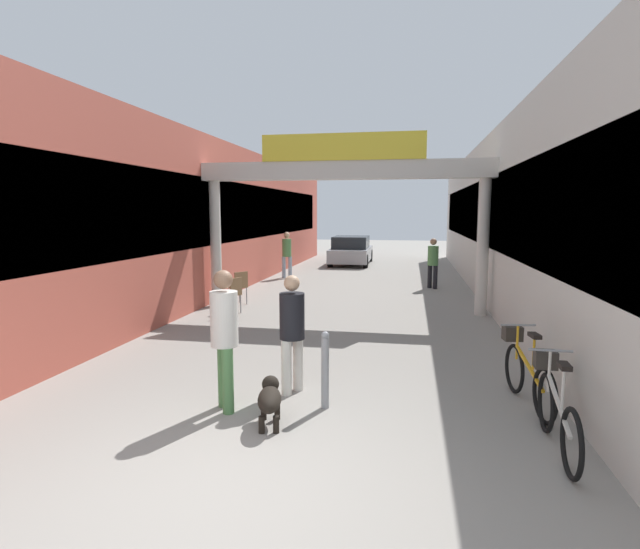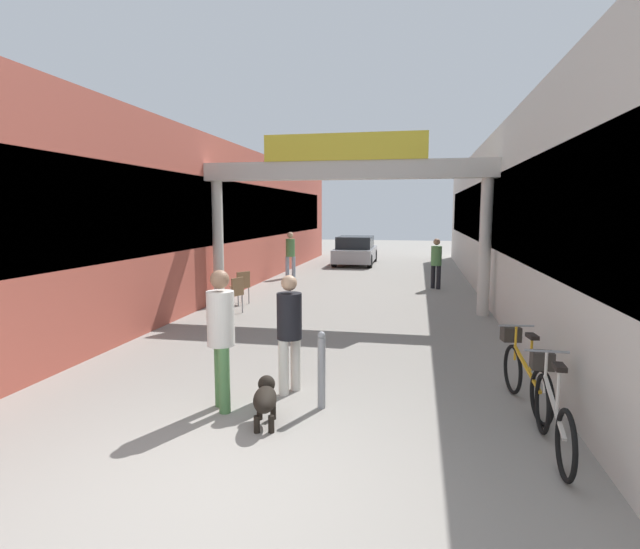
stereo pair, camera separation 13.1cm
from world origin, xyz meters
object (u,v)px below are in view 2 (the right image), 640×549
at_px(pedestrian_with_dog, 221,330).
at_px(cafe_chair_wood_nearer, 235,292).
at_px(pedestrian_companion, 289,326).
at_px(pedestrian_elderly_walking, 290,252).
at_px(bollard_post_metal, 322,369).
at_px(parked_car_silver, 355,251).
at_px(cafe_chair_wood_farther, 241,284).
at_px(dog_on_leash, 265,398).
at_px(bicycle_silver_nearest, 551,409).
at_px(bicycle_orange_second, 523,371).
at_px(pedestrian_carrying_crate, 436,260).

bearing_deg(pedestrian_with_dog, cafe_chair_wood_nearer, 109.25).
bearing_deg(pedestrian_companion, pedestrian_with_dog, -132.70).
bearing_deg(pedestrian_elderly_walking, bollard_post_metal, -73.76).
xyz_separation_m(pedestrian_companion, bollard_post_metal, (0.53, -0.46, -0.42)).
relative_size(bollard_post_metal, parked_car_silver, 0.25).
bearing_deg(cafe_chair_wood_farther, pedestrian_companion, -64.50).
relative_size(dog_on_leash, parked_car_silver, 0.18).
relative_size(pedestrian_companion, dog_on_leash, 2.25).
xyz_separation_m(pedestrian_elderly_walking, cafe_chair_wood_farther, (0.07, -5.53, -0.45)).
xyz_separation_m(bicycle_silver_nearest, parked_car_silver, (-4.28, 18.02, 0.21)).
xyz_separation_m(pedestrian_companion, pedestrian_elderly_walking, (-2.99, 11.65, 0.06)).
relative_size(pedestrian_with_dog, bicycle_orange_second, 1.05).
bearing_deg(bollard_post_metal, cafe_chair_wood_farther, 117.68).
distance_m(pedestrian_companion, pedestrian_elderly_walking, 12.03).
bearing_deg(bicycle_silver_nearest, pedestrian_companion, 160.75).
relative_size(bicycle_silver_nearest, bollard_post_metal, 1.71).
xyz_separation_m(pedestrian_with_dog, pedestrian_companion, (0.68, 0.74, -0.09)).
bearing_deg(cafe_chair_wood_nearer, bollard_post_metal, -59.34).
height_order(dog_on_leash, cafe_chair_wood_farther, cafe_chair_wood_farther).
xyz_separation_m(bollard_post_metal, cafe_chair_wood_farther, (-3.45, 6.58, 0.04)).
distance_m(pedestrian_companion, bollard_post_metal, 0.82).
relative_size(pedestrian_carrying_crate, bicycle_orange_second, 0.97).
height_order(pedestrian_elderly_walking, bicycle_silver_nearest, pedestrian_elderly_walking).
bearing_deg(cafe_chair_wood_nearer, bicycle_silver_nearest, -46.26).
xyz_separation_m(pedestrian_carrying_crate, dog_on_leash, (-2.30, -10.99, -0.61)).
bearing_deg(pedestrian_companion, parked_car_silver, 94.02).
bearing_deg(pedestrian_with_dog, bicycle_orange_second, 13.53).
relative_size(pedestrian_with_dog, pedestrian_elderly_walking, 1.03).
bearing_deg(dog_on_leash, pedestrian_carrying_crate, 78.18).
xyz_separation_m(pedestrian_with_dog, cafe_chair_wood_farther, (-2.24, 6.86, -0.48)).
bearing_deg(pedestrian_with_dog, bicycle_silver_nearest, -5.16).
relative_size(bicycle_orange_second, parked_car_silver, 0.42).
xyz_separation_m(dog_on_leash, cafe_chair_wood_nearer, (-2.64, 5.97, 0.22)).
bearing_deg(dog_on_leash, parked_car_silver, 93.73).
relative_size(bicycle_silver_nearest, parked_car_silver, 0.42).
xyz_separation_m(bicycle_silver_nearest, bicycle_orange_second, (-0.03, 1.24, 0.00)).
bearing_deg(pedestrian_elderly_walking, pedestrian_carrying_crate, -18.07).
distance_m(pedestrian_with_dog, bollard_post_metal, 1.35).
distance_m(pedestrian_with_dog, bicycle_silver_nearest, 3.82).
bearing_deg(pedestrian_companion, pedestrian_elderly_walking, 104.41).
height_order(pedestrian_with_dog, cafe_chair_wood_nearer, pedestrian_with_dog).
height_order(bicycle_orange_second, bollard_post_metal, bollard_post_metal).
xyz_separation_m(dog_on_leash, bicycle_silver_nearest, (3.10, -0.02, 0.12)).
height_order(pedestrian_elderly_walking, parked_car_silver, pedestrian_elderly_walking).
relative_size(dog_on_leash, bollard_post_metal, 0.73).
xyz_separation_m(pedestrian_companion, bicycle_orange_second, (3.05, 0.16, -0.49)).
relative_size(pedestrian_companion, bicycle_silver_nearest, 0.96).
bearing_deg(bicycle_silver_nearest, dog_on_leash, 179.59).
bearing_deg(bicycle_orange_second, cafe_chair_wood_farther, 135.03).
bearing_deg(pedestrian_companion, dog_on_leash, -91.09).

